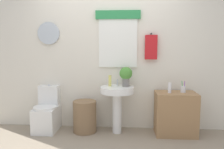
% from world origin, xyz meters
% --- Properties ---
extents(back_wall, '(4.40, 0.18, 2.60)m').
position_xyz_m(back_wall, '(0.00, 1.15, 1.31)').
color(back_wall, silver).
rests_on(back_wall, ground_plane).
extents(toilet, '(0.38, 0.51, 0.76)m').
position_xyz_m(toilet, '(-1.02, 0.88, 0.29)').
color(toilet, white).
rests_on(toilet, ground_plane).
extents(laundry_hamper, '(0.38, 0.38, 0.52)m').
position_xyz_m(laundry_hamper, '(-0.38, 0.85, 0.26)').
color(laundry_hamper, '#846647').
rests_on(laundry_hamper, ground_plane).
extents(pedestal_sink, '(0.54, 0.54, 0.77)m').
position_xyz_m(pedestal_sink, '(0.16, 0.85, 0.59)').
color(pedestal_sink, white).
rests_on(pedestal_sink, ground_plane).
extents(faucet, '(0.03, 0.03, 0.10)m').
position_xyz_m(faucet, '(0.16, 0.97, 0.82)').
color(faucet, silver).
rests_on(faucet, pedestal_sink).
extents(wooden_cabinet, '(0.64, 0.44, 0.68)m').
position_xyz_m(wooden_cabinet, '(1.10, 0.85, 0.34)').
color(wooden_cabinet, '#9E754C').
rests_on(wooden_cabinet, ground_plane).
extents(soap_bottle, '(0.05, 0.05, 0.18)m').
position_xyz_m(soap_bottle, '(0.04, 0.90, 0.86)').
color(soap_bottle, '#DBD166').
rests_on(soap_bottle, pedestal_sink).
extents(potted_plant, '(0.21, 0.21, 0.32)m').
position_xyz_m(potted_plant, '(0.30, 0.91, 0.95)').
color(potted_plant, slate).
rests_on(potted_plant, pedestal_sink).
extents(lotion_bottle, '(0.05, 0.05, 0.16)m').
position_xyz_m(lotion_bottle, '(0.99, 0.81, 0.77)').
color(lotion_bottle, white).
rests_on(lotion_bottle, wooden_cabinet).
extents(toothbrush_cup, '(0.08, 0.08, 0.19)m').
position_xyz_m(toothbrush_cup, '(1.21, 0.87, 0.74)').
color(toothbrush_cup, silver).
rests_on(toothbrush_cup, wooden_cabinet).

